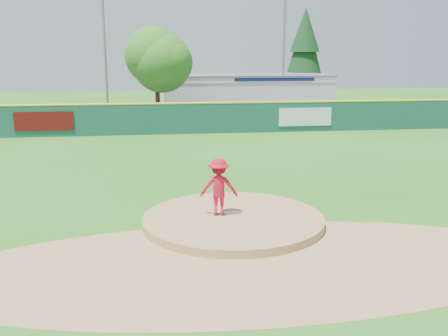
{
  "coord_description": "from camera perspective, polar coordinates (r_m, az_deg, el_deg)",
  "views": [
    {
      "loc": [
        -2.27,
        -14.27,
        5.02
      ],
      "look_at": [
        0.0,
        2.0,
        1.3
      ],
      "focal_mm": 40.0,
      "sensor_mm": 36.0,
      "label": 1
    }
  ],
  "objects": [
    {
      "name": "conifer_tree",
      "position": [
        52.54,
        9.21,
        13.17
      ],
      "size": [
        4.4,
        4.4,
        9.5
      ],
      "color": "#382314",
      "rests_on": "ground"
    },
    {
      "name": "ground",
      "position": [
        15.29,
        1.04,
        -6.4
      ],
      "size": [
        120.0,
        120.0,
        0.0
      ],
      "primitive_type": "plane",
      "color": "#286B19",
      "rests_on": "ground"
    },
    {
      "name": "infield_dirt_arc",
      "position": [
        12.54,
        3.21,
        -10.83
      ],
      "size": [
        15.4,
        15.4,
        0.01
      ],
      "primitive_type": "cylinder",
      "color": "#9E774C",
      "rests_on": "ground"
    },
    {
      "name": "playground_slide",
      "position": [
        37.75,
        -23.28,
        5.25
      ],
      "size": [
        0.97,
        2.73,
        1.51
      ],
      "color": "blue",
      "rests_on": "ground"
    },
    {
      "name": "van",
      "position": [
        36.54,
        -6.87,
        5.75
      ],
      "size": [
        4.74,
        3.31,
        1.2
      ],
      "primitive_type": "imported",
      "rotation": [
        0.0,
        0.0,
        1.91
      ],
      "color": "silver",
      "rests_on": "parking_lot"
    },
    {
      "name": "pitchers_mound",
      "position": [
        15.29,
        1.04,
        -6.4
      ],
      "size": [
        5.5,
        5.5,
        0.5
      ],
      "primitive_type": "cylinder",
      "color": "#9E774C",
      "rests_on": "ground"
    },
    {
      "name": "outfield_fence",
      "position": [
        32.58,
        -3.91,
        5.8
      ],
      "size": [
        40.0,
        0.14,
        2.07
      ],
      "color": "#15463F",
      "rests_on": "ground"
    },
    {
      "name": "fence_banners",
      "position": [
        32.47,
        -5.14,
        5.6
      ],
      "size": [
        20.44,
        0.04,
        1.2
      ],
      "color": "#570D0C",
      "rests_on": "ground"
    },
    {
      "name": "deciduous_tree",
      "position": [
        39.27,
        -7.71,
        11.97
      ],
      "size": [
        5.6,
        5.6,
        7.36
      ],
      "color": "#382314",
      "rests_on": "ground"
    },
    {
      "name": "light_pole_left",
      "position": [
        41.45,
        -13.5,
        13.84
      ],
      "size": [
        1.75,
        0.25,
        11.0
      ],
      "color": "gray",
      "rests_on": "ground"
    },
    {
      "name": "pitcher",
      "position": [
        15.09,
        -0.59,
        -2.18
      ],
      "size": [
        1.21,
        0.8,
        1.76
      ],
      "primitive_type": "imported",
      "rotation": [
        0.0,
        0.0,
        3.0
      ],
      "color": "red",
      "rests_on": "pitchers_mound"
    },
    {
      "name": "pitching_rubber",
      "position": [
        15.49,
        0.87,
        -5.1
      ],
      "size": [
        0.6,
        0.15,
        0.04
      ],
      "primitive_type": "cube",
      "color": "white",
      "rests_on": "pitchers_mound"
    },
    {
      "name": "pool_building_grp",
      "position": [
        47.11,
        2.22,
        8.66
      ],
      "size": [
        15.2,
        8.2,
        3.31
      ],
      "color": "silver",
      "rests_on": "ground"
    },
    {
      "name": "parking_lot",
      "position": [
        41.63,
        -4.78,
        5.8
      ],
      "size": [
        44.0,
        16.0,
        0.02
      ],
      "primitive_type": "cube",
      "color": "#38383A",
      "rests_on": "ground"
    },
    {
      "name": "light_pole_right",
      "position": [
        44.71,
        6.85,
        13.34
      ],
      "size": [
        1.75,
        0.25,
        10.0
      ],
      "color": "gray",
      "rests_on": "ground"
    }
  ]
}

